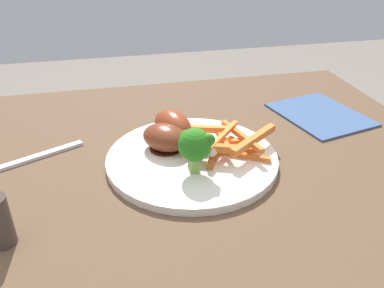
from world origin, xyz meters
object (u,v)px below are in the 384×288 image
(broccoli_floret_front, at_px, (195,145))
(dining_table, at_px, (174,227))
(chicken_drumstick_near, at_px, (168,138))
(chicken_drumstick_far, at_px, (174,126))
(fork, at_px, (24,161))
(dinner_plate, at_px, (192,159))
(carrot_fries_pile, at_px, (227,143))

(broccoli_floret_front, bearing_deg, dining_table, -66.05)
(chicken_drumstick_near, bearing_deg, broccoli_floret_front, 111.55)
(dining_table, distance_m, broccoli_floret_front, 0.20)
(broccoli_floret_front, xyz_separation_m, chicken_drumstick_far, (0.01, -0.10, -0.02))
(broccoli_floret_front, height_order, fork, broccoli_floret_front)
(dining_table, bearing_deg, dinner_plate, 157.52)
(broccoli_floret_front, distance_m, carrot_fries_pile, 0.08)
(chicken_drumstick_near, height_order, fork, chicken_drumstick_near)
(dinner_plate, height_order, chicken_drumstick_near, chicken_drumstick_near)
(carrot_fries_pile, height_order, chicken_drumstick_near, chicken_drumstick_near)
(fork, bearing_deg, dinner_plate, 142.35)
(broccoli_floret_front, distance_m, chicken_drumstick_far, 0.10)
(dining_table, xyz_separation_m, dinner_plate, (-0.03, 0.01, 0.14))
(carrot_fries_pile, distance_m, fork, 0.32)
(carrot_fries_pile, relative_size, chicken_drumstick_far, 1.21)
(dining_table, height_order, carrot_fries_pile, carrot_fries_pile)
(broccoli_floret_front, relative_size, fork, 0.35)
(dinner_plate, bearing_deg, fork, -12.62)
(dining_table, distance_m, chicken_drumstick_near, 0.17)
(dining_table, xyz_separation_m, carrot_fries_pile, (-0.09, 0.01, 0.16))
(carrot_fries_pile, distance_m, chicken_drumstick_far, 0.09)
(carrot_fries_pile, height_order, chicken_drumstick_far, chicken_drumstick_far)
(broccoli_floret_front, bearing_deg, dinner_plate, -97.08)
(dinner_plate, bearing_deg, broccoli_floret_front, 82.92)
(dining_table, relative_size, broccoli_floret_front, 13.53)
(broccoli_floret_front, bearing_deg, chicken_drumstick_near, -68.45)
(chicken_drumstick_near, xyz_separation_m, chicken_drumstick_far, (-0.02, -0.03, 0.00))
(dinner_plate, relative_size, fork, 1.38)
(dinner_plate, bearing_deg, dining_table, -22.48)
(broccoli_floret_front, bearing_deg, carrot_fries_pile, -145.47)
(chicken_drumstick_near, height_order, chicken_drumstick_far, chicken_drumstick_far)
(chicken_drumstick_near, xyz_separation_m, fork, (0.22, -0.03, -0.03))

